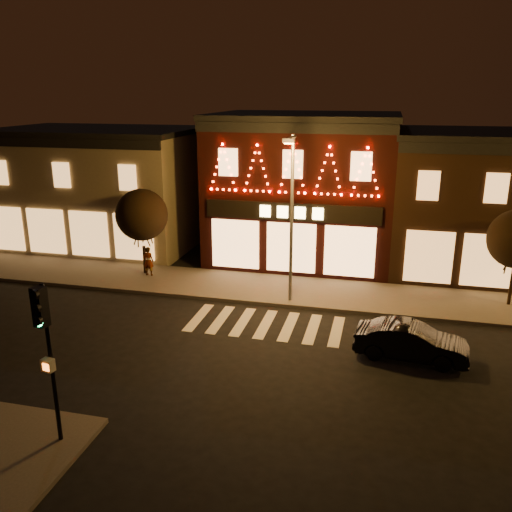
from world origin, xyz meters
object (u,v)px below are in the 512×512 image
at_px(streetlamp_mid, 291,207).
at_px(pedestrian, 149,261).
at_px(traffic_signal_near, 45,335).
at_px(dark_sedan, 411,342).

xyz_separation_m(streetlamp_mid, pedestrian, (-7.88, 1.92, -3.67)).
bearing_deg(pedestrian, traffic_signal_near, 106.37).
bearing_deg(dark_sedan, traffic_signal_near, 134.60).
xyz_separation_m(traffic_signal_near, streetlamp_mid, (4.37, 11.73, 1.18)).
distance_m(streetlamp_mid, pedestrian, 8.90).
relative_size(dark_sedan, pedestrian, 2.62).
bearing_deg(pedestrian, streetlamp_mid, 168.23).
bearing_deg(traffic_signal_near, dark_sedan, 48.36).
bearing_deg(dark_sedan, streetlamp_mid, 58.42).
xyz_separation_m(dark_sedan, pedestrian, (-13.14, 5.99, 0.26)).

